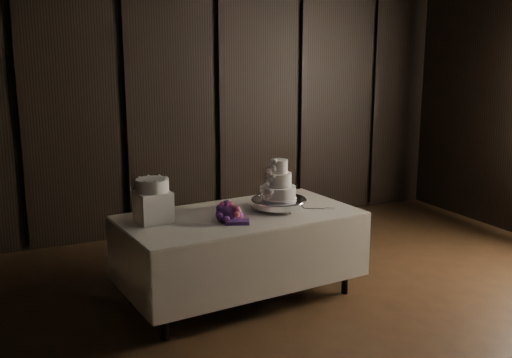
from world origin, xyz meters
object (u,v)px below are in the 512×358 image
object	(u,v)px
wedding_cake	(277,184)
small_cake	(152,185)
bouquet	(226,213)
box_pedestal	(153,207)
display_table	(240,253)
cake_stand	(279,204)

from	to	relation	value
wedding_cake	small_cake	world-z (taller)	wedding_cake
bouquet	box_pedestal	world-z (taller)	box_pedestal
bouquet	small_cake	bearing A→B (deg)	157.94
bouquet	small_cake	distance (m)	0.63
display_table	bouquet	world-z (taller)	bouquet
cake_stand	box_pedestal	bearing A→B (deg)	175.54
box_pedestal	cake_stand	bearing A→B (deg)	-4.46
wedding_cake	box_pedestal	size ratio (longest dim) A/B	1.34
bouquet	display_table	bearing A→B (deg)	36.08
display_table	cake_stand	size ratio (longest dim) A/B	4.30
wedding_cake	bouquet	size ratio (longest dim) A/B	0.87
cake_stand	bouquet	world-z (taller)	bouquet
wedding_cake	small_cake	distance (m)	1.07
display_table	wedding_cake	size ratio (longest dim) A/B	5.96
wedding_cake	bouquet	world-z (taller)	wedding_cake
display_table	bouquet	size ratio (longest dim) A/B	5.17
bouquet	small_cake	xyz separation A→B (m)	(-0.54, 0.22, 0.24)
display_table	box_pedestal	bearing A→B (deg)	167.67
bouquet	wedding_cake	bearing A→B (deg)	12.76
display_table	wedding_cake	bearing A→B (deg)	-7.58
box_pedestal	bouquet	bearing A→B (deg)	-22.06
cake_stand	wedding_cake	bearing A→B (deg)	-150.26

